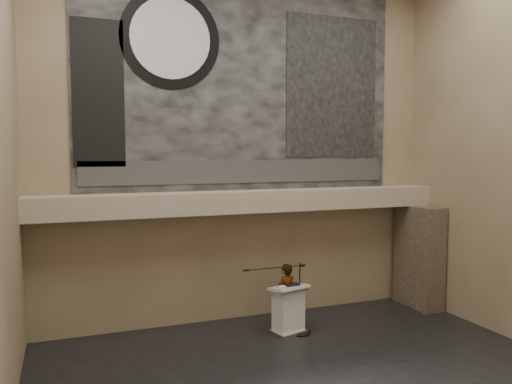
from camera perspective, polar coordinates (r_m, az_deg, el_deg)
name	(u,v)px	position (r m, az deg, el deg)	size (l,w,h in m)	color
wall_back	(244,147)	(12.27, -1.35, 5.17)	(10.00, 0.02, 8.50)	#7C6C4E
soffit	(250,201)	(11.95, -0.69, -1.06)	(10.00, 0.80, 0.50)	tan
sprinkler_left	(185,216)	(11.47, -8.12, -2.74)	(0.04, 0.04, 0.06)	#B2893D
sprinkler_right	(321,210)	(12.72, 7.45, -2.03)	(0.04, 0.04, 0.06)	#B2893D
banner	(245,87)	(12.34, -1.31, 11.92)	(8.00, 0.05, 5.00)	black
banner_text_strip	(245,172)	(12.21, -1.23, 2.36)	(7.76, 0.02, 0.55)	#303030
banner_clock_rim	(171,38)	(12.00, -9.74, 16.92)	(2.30, 2.30, 0.02)	black
banner_clock_face	(171,38)	(11.98, -9.72, 16.94)	(1.84, 1.84, 0.02)	silver
banner_building_print	(332,87)	(13.32, 8.72, 11.75)	(2.60, 0.02, 3.60)	black
banner_brick_print	(98,93)	(11.57, -17.58, 10.71)	(1.10, 0.02, 3.20)	black
stone_pier	(419,256)	(14.12, 18.12, -6.99)	(0.60, 1.40, 2.70)	#433629
lectern	(288,310)	(11.65, 3.72, -13.26)	(0.92, 0.75, 1.14)	silver
binder	(292,285)	(11.53, 4.17, -10.53)	(0.32, 0.26, 0.04)	black
papers	(284,287)	(11.40, 3.22, -10.79)	(0.20, 0.28, 0.01)	white
speaker_person	(286,295)	(12.05, 3.40, -11.68)	(0.55, 0.36, 1.50)	white
mic_stand	(297,322)	(11.77, 4.75, -14.60)	(1.62, 0.52, 1.62)	black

